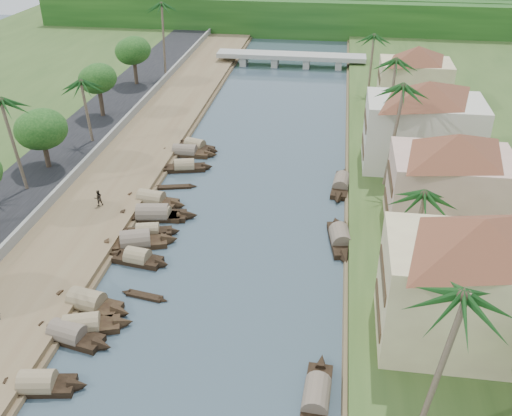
# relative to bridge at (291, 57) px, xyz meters

# --- Properties ---
(ground) EXTENTS (220.00, 220.00, 0.00)m
(ground) POSITION_rel_bridge_xyz_m (-0.00, -72.00, -1.72)
(ground) COLOR #354650
(ground) RESTS_ON ground
(left_bank) EXTENTS (10.00, 180.00, 0.80)m
(left_bank) POSITION_rel_bridge_xyz_m (-16.00, -52.00, -1.32)
(left_bank) COLOR brown
(left_bank) RESTS_ON ground
(right_bank) EXTENTS (16.00, 180.00, 1.20)m
(right_bank) POSITION_rel_bridge_xyz_m (19.00, -52.00, -1.12)
(right_bank) COLOR #314B1E
(right_bank) RESTS_ON ground
(road) EXTENTS (8.00, 180.00, 1.40)m
(road) POSITION_rel_bridge_xyz_m (-24.50, -52.00, -1.02)
(road) COLOR black
(road) RESTS_ON ground
(retaining_wall) EXTENTS (0.40, 180.00, 1.10)m
(retaining_wall) POSITION_rel_bridge_xyz_m (-20.20, -52.00, -0.37)
(retaining_wall) COLOR gray
(retaining_wall) RESTS_ON left_bank
(treeline) EXTENTS (120.00, 14.00, 8.00)m
(treeline) POSITION_rel_bridge_xyz_m (-0.00, 28.00, 2.28)
(treeline) COLOR #113A0F
(treeline) RESTS_ON ground
(bridge) EXTENTS (28.00, 4.00, 2.40)m
(bridge) POSITION_rel_bridge_xyz_m (0.00, 0.00, 0.00)
(bridge) COLOR #98988E
(bridge) RESTS_ON ground
(building_near) EXTENTS (14.85, 14.85, 10.20)m
(building_near) POSITION_rel_bridge_xyz_m (18.99, -74.00, 4.66)
(building_near) COLOR beige
(building_near) RESTS_ON right_bank
(building_mid) EXTENTS (14.11, 14.11, 9.70)m
(building_mid) POSITION_rel_bridge_xyz_m (19.99, -58.00, 4.41)
(building_mid) COLOR #CCA490
(building_mid) RESTS_ON right_bank
(building_far) EXTENTS (15.59, 15.59, 10.20)m
(building_far) POSITION_rel_bridge_xyz_m (18.99, -44.00, 4.66)
(building_far) COLOR beige
(building_far) RESTS_ON right_bank
(building_distant) EXTENTS (12.62, 12.62, 9.20)m
(building_distant) POSITION_rel_bridge_xyz_m (19.99, -24.00, 4.16)
(building_distant) COLOR beige
(building_distant) RESTS_ON right_bank
(sampan_1) EXTENTS (7.20, 2.65, 2.11)m
(sampan_1) POSITION_rel_bridge_xyz_m (-10.11, -82.00, -1.31)
(sampan_1) COLOR black
(sampan_1) RESTS_ON ground
(sampan_2) EXTENTS (8.14, 4.03, 2.13)m
(sampan_2) POSITION_rel_bridge_xyz_m (-9.49, -75.95, -1.31)
(sampan_2) COLOR black
(sampan_2) RESTS_ON ground
(sampan_3) EXTENTS (8.04, 3.23, 2.13)m
(sampan_3) POSITION_rel_bridge_xyz_m (-10.16, -77.00, -1.31)
(sampan_3) COLOR black
(sampan_3) RESTS_ON ground
(sampan_4) EXTENTS (8.37, 3.32, 2.31)m
(sampan_4) POSITION_rel_bridge_xyz_m (-10.25, -73.16, -1.30)
(sampan_4) COLOR black
(sampan_4) RESTS_ON ground
(sampan_5) EXTENTS (6.50, 2.52, 2.06)m
(sampan_5) POSITION_rel_bridge_xyz_m (-8.15, -66.43, -1.31)
(sampan_5) COLOR black
(sampan_5) RESTS_ON ground
(sampan_6) EXTENTS (8.47, 4.44, 2.45)m
(sampan_6) POSITION_rel_bridge_xyz_m (-9.23, -63.81, -1.30)
(sampan_6) COLOR black
(sampan_6) RESTS_ON ground
(sampan_7) EXTENTS (6.68, 2.80, 1.80)m
(sampan_7) POSITION_rel_bridge_xyz_m (-8.66, -61.81, -1.32)
(sampan_7) COLOR black
(sampan_7) RESTS_ON ground
(sampan_8) EXTENTS (6.19, 1.72, 1.96)m
(sampan_8) POSITION_rel_bridge_xyz_m (-8.37, -58.49, -1.31)
(sampan_8) COLOR black
(sampan_8) RESTS_ON ground
(sampan_9) EXTENTS (9.77, 3.23, 2.40)m
(sampan_9) POSITION_rel_bridge_xyz_m (-9.14, -58.58, -1.30)
(sampan_9) COLOR black
(sampan_9) RESTS_ON ground
(sampan_10) EXTENTS (8.34, 2.83, 2.25)m
(sampan_10) POSITION_rel_bridge_xyz_m (-10.23, -55.56, -1.31)
(sampan_10) COLOR black
(sampan_10) RESTS_ON ground
(sampan_11) EXTENTS (7.18, 3.17, 2.04)m
(sampan_11) POSITION_rel_bridge_xyz_m (-8.74, -46.94, -1.31)
(sampan_11) COLOR black
(sampan_11) RESTS_ON ground
(sampan_12) EXTENTS (8.70, 1.82, 2.08)m
(sampan_12) POSITION_rel_bridge_xyz_m (-9.78, -42.69, -1.31)
(sampan_12) COLOR black
(sampan_12) RESTS_ON ground
(sampan_13) EXTENTS (7.33, 3.70, 2.01)m
(sampan_13) POSITION_rel_bridge_xyz_m (-8.96, -40.57, -1.31)
(sampan_13) COLOR black
(sampan_13) RESTS_ON ground
(sampan_14) EXTENTS (2.09, 8.64, 2.09)m
(sampan_14) POSITION_rel_bridge_xyz_m (8.90, -80.47, -1.31)
(sampan_14) COLOR black
(sampan_14) RESTS_ON ground
(sampan_15) EXTENTS (2.98, 8.62, 2.26)m
(sampan_15) POSITION_rel_bridge_xyz_m (10.22, -60.45, -1.31)
(sampan_15) COLOR black
(sampan_15) RESTS_ON ground
(sampan_16) EXTENTS (2.47, 8.91, 2.15)m
(sampan_16) POSITION_rel_bridge_xyz_m (10.16, -48.86, -1.31)
(sampan_16) COLOR black
(sampan_16) RESTS_ON ground
(canoe_1) EXTENTS (4.43, 1.43, 0.71)m
(canoe_1) POSITION_rel_bridge_xyz_m (-5.99, -71.28, -1.62)
(canoe_1) COLOR black
(canoe_1) RESTS_ON ground
(canoe_2) EXTENTS (5.49, 2.06, 0.79)m
(canoe_2) POSITION_rel_bridge_xyz_m (-8.80, -51.67, -1.62)
(canoe_2) COLOR black
(canoe_2) RESTS_ON ground
(palm_0) EXTENTS (3.20, 3.20, 13.00)m
(palm_0) POSITION_rel_bridge_xyz_m (15.00, -83.93, 10.64)
(palm_0) COLOR #76634F
(palm_0) RESTS_ON ground
(palm_1) EXTENTS (3.20, 3.20, 9.43)m
(palm_1) POSITION_rel_bridge_xyz_m (16.00, -66.46, 7.19)
(palm_1) COLOR #76634F
(palm_1) RESTS_ON ground
(palm_2) EXTENTS (3.20, 3.20, 12.83)m
(palm_2) POSITION_rel_bridge_xyz_m (15.00, -49.66, 10.47)
(palm_2) COLOR #76634F
(palm_2) RESTS_ON ground
(palm_3) EXTENTS (3.20, 3.20, 11.47)m
(palm_3) POSITION_rel_bridge_xyz_m (16.00, -34.73, 9.16)
(palm_3) COLOR #76634F
(palm_3) RESTS_ON ground
(palm_5) EXTENTS (3.20, 3.20, 11.56)m
(palm_5) POSITION_rel_bridge_xyz_m (-24.00, -56.63, 9.45)
(palm_5) COLOR #76634F
(palm_5) RESTS_ON ground
(palm_6) EXTENTS (3.20, 3.20, 9.41)m
(palm_6) POSITION_rel_bridge_xyz_m (-22.00, -42.94, 7.37)
(palm_6) COLOR #76634F
(palm_6) RESTS_ON ground
(palm_7) EXTENTS (3.20, 3.20, 10.52)m
(palm_7) POSITION_rel_bridge_xyz_m (14.00, -17.28, 8.24)
(palm_7) COLOR #76634F
(palm_7) RESTS_ON ground
(palm_8) EXTENTS (3.20, 3.20, 13.50)m
(palm_8) POSITION_rel_bridge_xyz_m (-20.50, -13.67, 11.30)
(palm_8) COLOR #76634F
(palm_8) RESTS_ON ground
(tree_3) EXTENTS (5.49, 5.49, 6.94)m
(tree_3) POSITION_rel_bridge_xyz_m (-24.00, -51.07, 4.30)
(tree_3) COLOR #463328
(tree_3) RESTS_ON ground
(tree_4) EXTENTS (4.79, 4.79, 7.37)m
(tree_4) POSITION_rel_bridge_xyz_m (-24.00, -33.93, 4.98)
(tree_4) COLOR #463328
(tree_4) RESTS_ON ground
(tree_5) EXTENTS (5.17, 5.17, 7.61)m
(tree_5) POSITION_rel_bridge_xyz_m (-24.00, -18.92, 5.08)
(tree_5) COLOR #463328
(tree_5) RESTS_ON ground
(tree_6) EXTENTS (4.40, 4.40, 7.61)m
(tree_6) POSITION_rel_bridge_xyz_m (24.00, -41.10, 5.15)
(tree_6) COLOR #463328
(tree_6) RESTS_ON ground
(person_far) EXTENTS (1.09, 1.05, 1.78)m
(person_far) POSITION_rel_bridge_xyz_m (-15.10, -58.08, -0.03)
(person_far) COLOR #302922
(person_far) RESTS_ON left_bank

